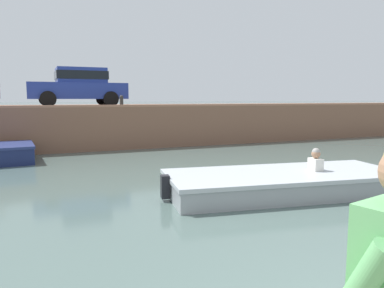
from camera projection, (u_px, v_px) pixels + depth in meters
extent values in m
plane|color=#4C605B|center=(172.00, 187.00, 8.46)|extent=(400.00, 400.00, 0.00)
cube|color=brown|center=(103.00, 124.00, 16.97)|extent=(60.00, 6.00, 1.66)
cube|color=#9F6C52|center=(114.00, 106.00, 14.22)|extent=(60.00, 0.24, 0.08)
cube|color=#93999E|center=(284.00, 184.00, 7.87)|extent=(5.10, 2.61, 0.37)
cube|color=#B1B7BD|center=(284.00, 174.00, 7.85)|extent=(5.17, 2.68, 0.08)
cube|color=brown|center=(268.00, 179.00, 7.77)|extent=(0.49, 1.73, 0.06)
cube|color=black|center=(165.00, 187.00, 7.25)|extent=(0.19, 0.22, 0.45)
cube|color=silver|center=(315.00, 169.00, 8.01)|extent=(0.25, 0.35, 0.44)
sphere|color=#A37556|center=(316.00, 154.00, 7.97)|extent=(0.19, 0.19, 0.19)
sphere|color=gray|center=(316.00, 152.00, 7.97)|extent=(0.17, 0.17, 0.17)
cube|color=#233893|center=(78.00, 91.00, 15.30)|extent=(3.83, 1.83, 0.64)
cube|color=#233893|center=(81.00, 76.00, 15.28)|extent=(1.92, 1.59, 0.60)
cube|color=black|center=(81.00, 76.00, 15.28)|extent=(2.00, 1.63, 0.33)
cylinder|color=black|center=(48.00, 99.00, 14.04)|extent=(0.60, 0.19, 0.60)
cylinder|color=black|center=(46.00, 99.00, 15.70)|extent=(0.60, 0.19, 0.60)
cylinder|color=black|center=(111.00, 99.00, 14.97)|extent=(0.60, 0.19, 0.60)
cylinder|color=black|center=(103.00, 99.00, 16.63)|extent=(0.60, 0.19, 0.60)
cylinder|color=#2D2B28|center=(121.00, 102.00, 14.44)|extent=(0.14, 0.14, 0.35)
sphere|color=#2D2B28|center=(121.00, 97.00, 14.42)|extent=(0.15, 0.15, 0.15)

